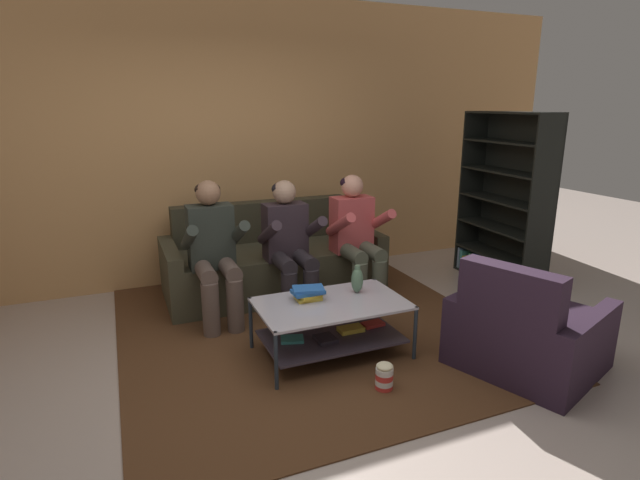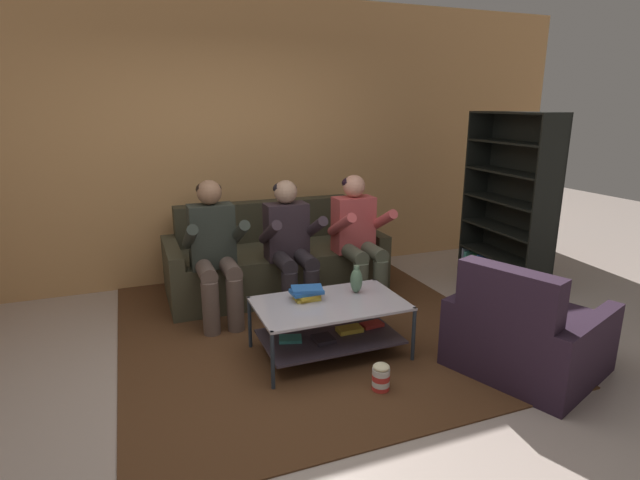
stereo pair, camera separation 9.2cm
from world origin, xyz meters
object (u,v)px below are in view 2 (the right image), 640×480
(person_seated_middle, at_px, (290,241))
(coffee_table, at_px, (330,320))
(couch, at_px, (274,262))
(person_seated_left, at_px, (214,247))
(armchair, at_px, (526,335))
(popcorn_tub, at_px, (381,377))
(vase, at_px, (356,280))
(book_stack, at_px, (307,293))
(bookshelf, at_px, (508,209))
(person_seated_right, at_px, (358,233))

(person_seated_middle, distance_m, coffee_table, 1.01)
(couch, height_order, person_seated_middle, person_seated_middle)
(person_seated_left, distance_m, armchair, 2.52)
(armchair, bearing_deg, popcorn_tub, 173.34)
(couch, relative_size, armchair, 1.84)
(coffee_table, xyz_separation_m, popcorn_tub, (0.12, -0.58, -0.18))
(vase, bearing_deg, book_stack, 179.50)
(vase, distance_m, popcorn_tub, 0.83)
(couch, bearing_deg, person_seated_left, -141.62)
(couch, height_order, bookshelf, bookshelf)
(person_seated_middle, xyz_separation_m, person_seated_right, (0.67, 0.00, 0.01))
(popcorn_tub, bearing_deg, coffee_table, 101.99)
(person_seated_left, distance_m, vase, 1.26)
(couch, height_order, coffee_table, couch)
(person_seated_left, xyz_separation_m, person_seated_right, (1.35, -0.00, -0.01))
(book_stack, bearing_deg, popcorn_tub, -69.22)
(person_seated_left, bearing_deg, book_stack, -56.97)
(couch, height_order, vase, couch)
(person_seated_right, bearing_deg, popcorn_tub, -109.87)
(person_seated_right, distance_m, coffee_table, 1.21)
(vase, distance_m, bookshelf, 2.20)
(coffee_table, bearing_deg, vase, 23.07)
(couch, xyz_separation_m, coffee_table, (0.00, -1.47, -0.02))
(person_seated_left, height_order, armchair, person_seated_left)
(armchair, bearing_deg, person_seated_middle, 126.16)
(vase, xyz_separation_m, popcorn_tub, (-0.14, -0.69, -0.43))
(bookshelf, bearing_deg, armchair, -126.31)
(couch, height_order, person_seated_right, person_seated_right)
(person_seated_middle, bearing_deg, coffee_table, -89.90)
(person_seated_middle, relative_size, vase, 5.41)
(person_seated_left, height_order, book_stack, person_seated_left)
(coffee_table, bearing_deg, person_seated_right, 54.29)
(person_seated_right, distance_m, popcorn_tub, 1.71)
(person_seated_middle, xyz_separation_m, popcorn_tub, (0.13, -1.51, -0.56))
(book_stack, height_order, popcorn_tub, book_stack)
(person_seated_middle, height_order, popcorn_tub, person_seated_middle)
(coffee_table, height_order, armchair, armchair)
(person_seated_middle, bearing_deg, couch, 90.00)
(person_seated_middle, height_order, coffee_table, person_seated_middle)
(couch, xyz_separation_m, person_seated_middle, (-0.00, -0.54, 0.36))
(book_stack, xyz_separation_m, armchair, (1.34, -0.82, -0.21))
(person_seated_left, distance_m, coffee_table, 1.22)
(person_seated_left, height_order, person_seated_middle, person_seated_left)
(person_seated_right, relative_size, popcorn_tub, 6.19)
(coffee_table, relative_size, armchair, 0.95)
(armchair, height_order, popcorn_tub, armchair)
(person_seated_right, distance_m, vase, 0.93)
(person_seated_middle, bearing_deg, armchair, -53.84)
(armchair, bearing_deg, vase, 138.67)
(person_seated_left, xyz_separation_m, popcorn_tub, (0.80, -1.52, -0.57))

